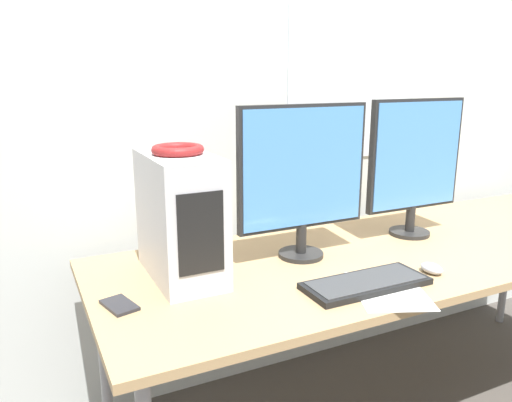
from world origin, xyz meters
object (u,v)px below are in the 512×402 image
at_px(keyboard, 366,283).
at_px(mouse, 432,268).
at_px(monitor_right_near, 415,161).
at_px(cell_phone, 119,305).
at_px(headphones, 178,150).
at_px(monitor_main, 303,174).
at_px(pc_tower, 180,217).

relative_size(keyboard, mouse, 4.74).
xyz_separation_m(monitor_right_near, cell_phone, (-1.23, -0.15, -0.31)).
relative_size(headphones, monitor_main, 0.30).
height_order(monitor_main, monitor_right_near, monitor_right_near).
bearing_deg(monitor_main, mouse, -45.88).
relative_size(pc_tower, monitor_right_near, 0.73).
bearing_deg(keyboard, pc_tower, 145.57).
xyz_separation_m(monitor_right_near, mouse, (-0.23, -0.35, -0.29)).
bearing_deg(monitor_main, cell_phone, -169.72).
bearing_deg(monitor_right_near, headphones, -179.59).
height_order(monitor_main, keyboard, monitor_main).
height_order(monitor_main, mouse, monitor_main).
bearing_deg(monitor_right_near, monitor_main, -177.31).
height_order(monitor_right_near, mouse, monitor_right_near).
bearing_deg(keyboard, cell_phone, 164.90).
xyz_separation_m(monitor_right_near, keyboard, (-0.50, -0.35, -0.30)).
xyz_separation_m(keyboard, cell_phone, (-0.73, 0.20, -0.01)).
relative_size(headphones, mouse, 1.91).
bearing_deg(mouse, keyboard, 178.76).
height_order(headphones, monitor_main, monitor_main).
relative_size(monitor_right_near, keyboard, 1.37).
height_order(keyboard, mouse, mouse).
bearing_deg(headphones, keyboard, -34.50).
bearing_deg(mouse, cell_phone, 168.55).
bearing_deg(keyboard, mouse, -1.24).
bearing_deg(cell_phone, monitor_main, -4.60).
bearing_deg(cell_phone, headphones, 16.29).
distance_m(pc_tower, monitor_right_near, 1.00).
relative_size(pc_tower, cell_phone, 3.00).
xyz_separation_m(mouse, cell_phone, (-1.00, 0.20, -0.01)).
height_order(monitor_main, cell_phone, monitor_main).
distance_m(monitor_main, mouse, 0.54).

